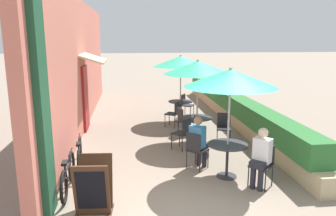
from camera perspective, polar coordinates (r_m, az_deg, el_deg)
name	(u,v)px	position (r m, az deg, el deg)	size (l,w,h in m)	color
cafe_facade_wall	(81,65)	(11.51, -14.88, 7.26)	(0.98, 13.35, 4.20)	#C66B5B
planter_hedge	(231,106)	(12.24, 10.91, 0.36)	(0.60, 12.35, 1.01)	tan
patio_table_near	(227,152)	(7.27, 10.31, -7.55)	(0.86, 0.86, 0.75)	#28282D
patio_umbrella_near	(230,78)	(6.90, 10.81, 5.13)	(1.94, 1.94, 2.41)	#B7B7BC
cafe_chair_near_left	(196,148)	(7.60, 4.86, -6.94)	(0.57, 0.57, 0.87)	#232328
seated_patron_near_left	(199,140)	(7.63, 5.36, -5.51)	(0.51, 0.51, 1.25)	#23232D
cafe_chair_near_right	(263,162)	(7.04, 16.17, -8.96)	(0.57, 0.57, 0.87)	#232328
seated_patron_near_right	(261,155)	(6.89, 15.89, -7.92)	(0.51, 0.51, 1.25)	#23232D
patio_table_mid	(197,123)	(9.50, 5.04, -2.67)	(0.86, 0.86, 0.75)	#28282D
patio_umbrella_mid	(198,68)	(9.22, 5.23, 7.03)	(1.94, 1.94, 2.41)	#B7B7BC
cafe_chair_mid_left	(184,119)	(10.16, 2.73, -1.97)	(0.49, 0.49, 0.87)	#232328
cafe_chair_mid_right	(183,131)	(8.86, 2.65, -4.10)	(0.57, 0.57, 0.87)	#232328
cafe_chair_mid_back	(224,126)	(9.57, 9.69, -3.02)	(0.49, 0.49, 0.87)	#232328
coffee_cup_mid	(193,116)	(9.44, 4.32, -1.35)	(0.07, 0.07, 0.09)	white
patio_table_far	(180,106)	(11.83, 2.16, 0.34)	(0.86, 0.86, 0.75)	#28282D
patio_umbrella_far	(181,61)	(11.61, 2.22, 8.13)	(1.94, 1.94, 2.41)	#B7B7BC
cafe_chair_far_left	(186,103)	(12.57, 3.13, 0.79)	(0.55, 0.55, 0.87)	#232328
cafe_chair_far_right	(174,112)	(11.11, 1.06, -0.72)	(0.55, 0.55, 0.87)	#232328
coffee_cup_far	(182,100)	(11.75, 2.45, 1.38)	(0.07, 0.07, 0.09)	#B73D3D
bicycle_leaning	(68,175)	(6.89, -17.02, -11.14)	(0.11, 1.64, 0.73)	black
bicycle_second	(80,155)	(7.90, -15.15, -7.98)	(0.24, 1.64, 0.72)	black
menu_board	(94,186)	(5.95, -12.84, -13.14)	(0.66, 0.68, 0.98)	#422819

